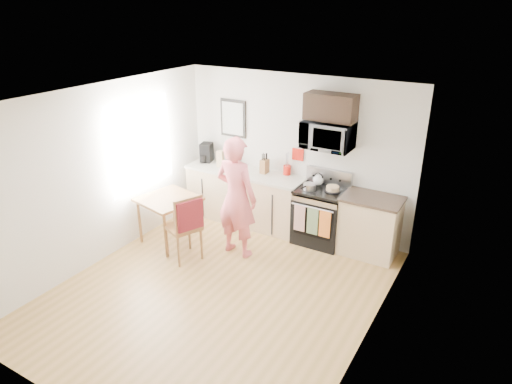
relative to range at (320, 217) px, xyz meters
The scene contains 28 objects.
floor 2.12m from the range, 107.69° to the right, with size 4.60×4.60×0.00m, color olive.
back_wall 1.12m from the range, 152.75° to the left, with size 4.00×0.04×2.60m, color silver.
front_wall 4.41m from the range, 98.38° to the right, with size 4.00×0.04×2.60m, color silver.
left_wall 3.40m from the range, 143.09° to the right, with size 0.04×4.60×2.60m, color silver.
right_wall 2.55m from the range, 55.26° to the right, with size 0.04×4.60×2.60m, color silver.
ceiling 3.00m from the range, 107.69° to the right, with size 4.00×4.60×0.04m, color white.
window 3.06m from the range, 155.62° to the right, with size 0.06×1.40×1.50m.
cabinet_left 1.43m from the range, behind, with size 2.10×0.60×0.90m, color #CDB583.
countertop_left 1.51m from the range, behind, with size 2.14×0.64×0.04m, color beige.
cabinet_right 0.80m from the range, ahead, with size 0.84×0.60×0.90m, color #CDB583.
countertop_right 0.93m from the range, ahead, with size 0.88×0.64×0.04m, color black.
range is the anchor object (origin of this frame).
microwave 1.33m from the range, 90.06° to the left, with size 0.76×0.51×0.42m, color #A7A7AC.
upper_cabinet 1.75m from the range, 90.04° to the left, with size 0.76×0.35×0.40m, color black.
wall_art 2.27m from the range, behind, with size 0.50×0.04×0.65m.
wall_trivet 1.09m from the range, 151.92° to the left, with size 0.20×0.02×0.20m, color #AE190E.
person 1.46m from the range, 134.50° to the right, with size 0.68×0.45×1.87m, color #CC383C.
dining_table 2.43m from the range, 149.15° to the right, with size 0.86×0.86×0.77m.
chair 2.15m from the range, 132.13° to the right, with size 0.63×0.60×1.07m.
knife_block 1.27m from the range, behind, with size 0.11×0.15×0.24m, color brown.
utensil_crock 1.02m from the range, 161.66° to the left, with size 0.13×0.13×0.38m.
fruit_bowl 1.82m from the range, behind, with size 0.30×0.30×0.11m.
milk_carton 2.04m from the range, behind, with size 0.11×0.11×0.28m, color tan.
coffee_maker 2.39m from the range, behind, with size 0.25×0.31×0.34m.
bread_bag 1.64m from the range, behind, with size 0.29×0.13×0.11m, color tan.
cake 0.56m from the range, ahead, with size 0.24×0.24×0.08m.
kettle 0.60m from the range, 136.89° to the left, with size 0.17×0.17×0.21m.
pot 0.58m from the range, 136.86° to the right, with size 0.20×0.33×0.10m.
Camera 1 is at (3.05, -4.22, 3.65)m, focal length 32.00 mm.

